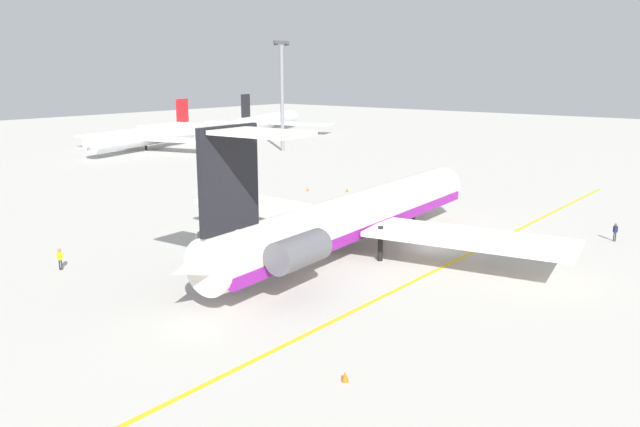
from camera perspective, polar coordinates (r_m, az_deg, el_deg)
The scene contains 11 objects.
ground at distance 57.14m, azimuth 9.79°, elevation -3.16°, with size 354.78×354.78×0.00m, color #B7B5AD.
main_jetliner at distance 53.88m, azimuth 2.62°, elevation -0.34°, with size 41.51×36.79×12.09m.
airliner_mid_right at distance 129.37m, azimuth -15.66°, elevation 6.66°, with size 31.36×31.35×9.49m.
airliner_far_right at distance 162.71m, azimuth -4.52°, elevation 8.31°, with size 32.66×32.82×10.07m.
ground_crew_near_nose at distance 54.26m, azimuth -22.34°, elevation -3.59°, with size 0.37×0.31×1.77m.
ground_crew_near_tail at distance 64.62m, azimuth 25.00°, elevation -1.35°, with size 0.27×0.43×1.71m.
safety_cone_nose at distance 33.35m, azimuth 2.27°, elevation -14.41°, with size 0.40×0.40×0.55m, color #EA590F.
safety_cone_wingtip at distance 83.08m, azimuth -1.13°, elevation 2.21°, with size 0.40×0.40×0.55m, color #EA590F.
safety_cone_tail at distance 82.50m, azimuth 2.45°, elevation 2.12°, with size 0.40×0.40×0.55m, color #EA590F.
taxiway_centreline at distance 51.61m, azimuth 10.59°, elevation -4.93°, with size 89.75×0.36×0.01m, color gold.
light_mast at distance 124.52m, azimuth -3.43°, elevation 10.97°, with size 4.00×0.70×20.90m.
Camera 1 is at (-48.32, -26.28, 15.50)m, focal length 35.62 mm.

